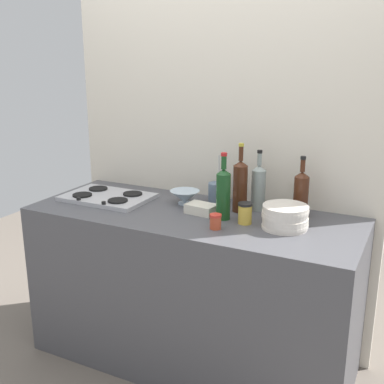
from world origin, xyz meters
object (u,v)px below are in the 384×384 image
object	(u,v)px
utensil_crock	(217,192)
condiment_jar_rear	(215,221)
wine_bottle_mid_left	(258,187)
plate_stack	(285,217)
wine_bottle_mid_right	(223,193)
wine_bottle_rightmost	(301,193)
condiment_jar_front	(245,213)
mixing_bowl	(185,197)
wine_bottle_leftmost	(240,185)
stovetop_hob	(108,197)
butter_dish	(201,209)

from	to	relation	value
utensil_crock	condiment_jar_rear	world-z (taller)	utensil_crock
wine_bottle_mid_left	utensil_crock	distance (m)	0.26
plate_stack	utensil_crock	xyz separation A→B (m)	(-0.47, 0.24, 0.00)
wine_bottle_mid_right	utensil_crock	xyz separation A→B (m)	(-0.14, 0.24, -0.08)
wine_bottle_rightmost	condiment_jar_front	distance (m)	0.33
plate_stack	wine_bottle_mid_left	bearing A→B (deg)	134.80
mixing_bowl	condiment_jar_rear	world-z (taller)	mixing_bowl
wine_bottle_leftmost	wine_bottle_mid_right	distance (m)	0.16
wine_bottle_leftmost	condiment_jar_front	size ratio (longest dim) A/B	3.47
wine_bottle_mid_left	wine_bottle_mid_right	bearing A→B (deg)	-116.61
condiment_jar_rear	utensil_crock	bearing A→B (deg)	112.67
plate_stack	wine_bottle_leftmost	world-z (taller)	wine_bottle_leftmost
wine_bottle_mid_right	wine_bottle_mid_left	bearing A→B (deg)	63.39
wine_bottle_mid_right	condiment_jar_front	bearing A→B (deg)	-6.96
plate_stack	utensil_crock	world-z (taller)	utensil_crock
stovetop_hob	utensil_crock	bearing A→B (deg)	20.13
wine_bottle_mid_right	utensil_crock	distance (m)	0.29
mixing_bowl	utensil_crock	size ratio (longest dim) A/B	0.59
wine_bottle_rightmost	butter_dish	world-z (taller)	wine_bottle_rightmost
wine_bottle_mid_right	wine_bottle_rightmost	size ratio (longest dim) A/B	1.08
plate_stack	wine_bottle_mid_left	size ratio (longest dim) A/B	0.70
mixing_bowl	condiment_jar_front	size ratio (longest dim) A/B	1.58
wine_bottle_rightmost	plate_stack	bearing A→B (deg)	-95.28
wine_bottle_rightmost	condiment_jar_rear	xyz separation A→B (m)	(-0.32, -0.38, -0.09)
condiment_jar_front	utensil_crock	bearing A→B (deg)	135.89
wine_bottle_rightmost	condiment_jar_front	world-z (taller)	wine_bottle_rightmost
wine_bottle_mid_right	butter_dish	distance (m)	0.18
plate_stack	wine_bottle_mid_right	bearing A→B (deg)	-178.47
wine_bottle_mid_right	butter_dish	bearing A→B (deg)	167.15
wine_bottle_rightmost	wine_bottle_mid_left	bearing A→B (deg)	179.64
stovetop_hob	condiment_jar_front	world-z (taller)	condiment_jar_front
wine_bottle_mid_right	stovetop_hob	bearing A→B (deg)	178.43
wine_bottle_mid_left	mixing_bowl	distance (m)	0.43
wine_bottle_rightmost	utensil_crock	bearing A→B (deg)	177.59
plate_stack	condiment_jar_rear	distance (m)	0.34
condiment_jar_front	wine_bottle_leftmost	bearing A→B (deg)	118.93
mixing_bowl	condiment_jar_rear	size ratio (longest dim) A/B	2.29
butter_dish	utensil_crock	bearing A→B (deg)	90.23
stovetop_hob	condiment_jar_front	size ratio (longest dim) A/B	4.66
mixing_bowl	wine_bottle_mid_left	bearing A→B (deg)	11.97
butter_dish	condiment_jar_rear	world-z (taller)	condiment_jar_rear
mixing_bowl	stovetop_hob	bearing A→B (deg)	-165.47
wine_bottle_leftmost	utensil_crock	size ratio (longest dim) A/B	1.31
wine_bottle_leftmost	condiment_jar_rear	bearing A→B (deg)	-91.17
wine_bottle_rightmost	utensil_crock	xyz separation A→B (m)	(-0.49, 0.02, -0.06)
wine_bottle_mid_right	mixing_bowl	world-z (taller)	wine_bottle_mid_right
mixing_bowl	wine_bottle_mid_right	bearing A→B (deg)	-25.13
wine_bottle_leftmost	wine_bottle_rightmost	size ratio (longest dim) A/B	1.16
butter_dish	condiment_jar_front	world-z (taller)	condiment_jar_front
wine_bottle_leftmost	condiment_jar_rear	xyz separation A→B (m)	(-0.01, -0.31, -0.11)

